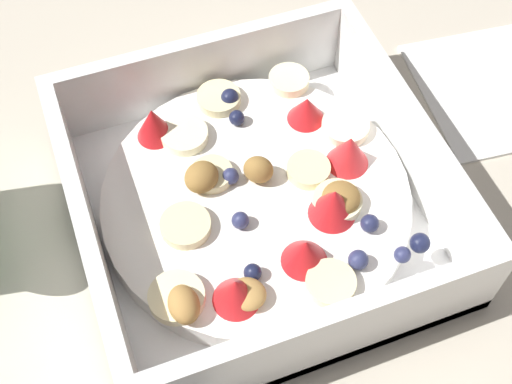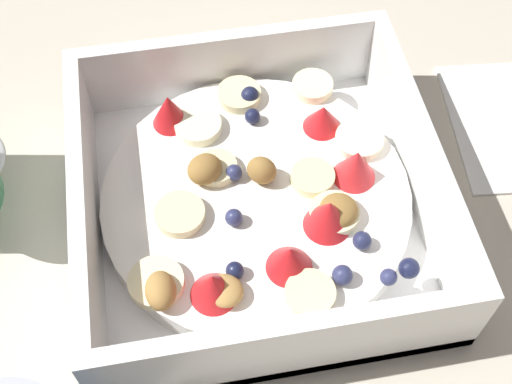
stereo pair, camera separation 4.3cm
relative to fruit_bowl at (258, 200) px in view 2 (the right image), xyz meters
name	(u,v)px [view 2 (the right image)]	position (x,y,z in m)	size (l,w,h in m)	color
ground_plane	(285,224)	(-0.02, 0.01, -0.02)	(2.40, 2.40, 0.00)	beige
fruit_bowl	(258,200)	(0.00, 0.00, 0.00)	(0.22, 0.22, 0.07)	white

